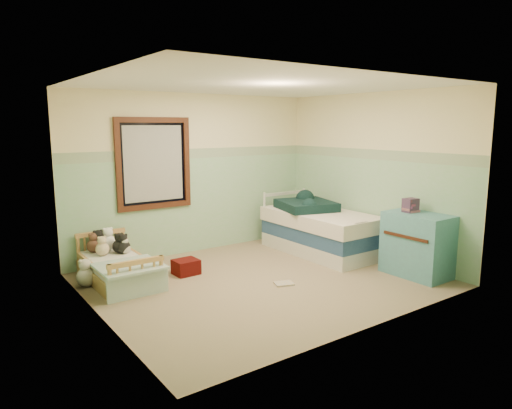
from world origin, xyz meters
TOP-DOWN VIEW (x-y plane):
  - floor at (0.00, 0.00)m, footprint 4.20×3.60m
  - ceiling at (0.00, 0.00)m, footprint 4.20×3.60m
  - wall_back at (0.00, 1.80)m, footprint 4.20×0.04m
  - wall_front at (0.00, -1.80)m, footprint 4.20×0.04m
  - wall_left at (-2.10, 0.00)m, footprint 0.04×3.60m
  - wall_right at (2.10, 0.00)m, footprint 0.04×3.60m
  - wainscot_mint at (0.00, 1.79)m, footprint 4.20×0.01m
  - border_strip at (0.00, 1.79)m, footprint 4.20×0.01m
  - window_frame at (-0.70, 1.76)m, footprint 1.16×0.06m
  - window_blinds at (-0.70, 1.77)m, footprint 0.92×0.01m
  - toddler_bed_frame at (-1.56, 1.05)m, footprint 0.69×1.38m
  - toddler_mattress at (-1.56, 1.05)m, footprint 0.63×1.32m
  - patchwork_quilt at (-1.56, 0.62)m, footprint 0.75×0.69m
  - plush_bed_brown at (-1.71, 1.55)m, footprint 0.19×0.19m
  - plush_bed_white at (-1.51, 1.55)m, footprint 0.22×0.22m
  - plush_bed_tan at (-1.66, 1.33)m, footprint 0.18×0.18m
  - plush_bed_dark at (-1.43, 1.33)m, footprint 0.19×0.19m
  - plush_floor_cream at (-1.95, 1.10)m, footprint 0.24×0.24m
  - plush_floor_tan at (-1.50, 0.74)m, footprint 0.23×0.23m
  - twin_bed_frame at (1.55, 0.53)m, footprint 0.94×1.88m
  - twin_boxspring at (1.55, 0.53)m, footprint 0.94×1.88m
  - twin_mattress at (1.55, 0.53)m, footprint 0.98×1.92m
  - teal_blanket at (1.50, 0.83)m, footprint 0.99×1.02m
  - dresser at (1.82, -1.05)m, footprint 0.53×0.85m
  - book_stack at (1.82, -0.91)m, footprint 0.20×0.16m
  - red_pillow at (-0.70, 0.80)m, footprint 0.33×0.29m
  - floor_book at (0.13, -0.30)m, footprint 0.28×0.25m
  - extra_plush_0 at (-1.39, 1.27)m, footprint 0.18×0.18m
  - extra_plush_1 at (-1.50, 1.58)m, footprint 0.18×0.18m
  - extra_plush_2 at (-1.38, 1.25)m, footprint 0.15×0.15m
  - extra_plush_3 at (-1.63, 1.57)m, footprint 0.20×0.20m

SIDE VIEW (x-z plane):
  - floor at x=0.00m, z-range -0.02..0.00m
  - floor_book at x=0.13m, z-range 0.00..0.02m
  - toddler_bed_frame at x=-1.56m, z-range 0.00..0.18m
  - red_pillow at x=-0.70m, z-range 0.00..0.20m
  - twin_bed_frame at x=1.55m, z-range 0.00..0.22m
  - plush_floor_tan at x=-1.50m, z-range 0.00..0.23m
  - plush_floor_cream at x=-1.95m, z-range 0.00..0.24m
  - toddler_mattress at x=-1.56m, z-range 0.18..0.30m
  - patchwork_quilt at x=-1.56m, z-range 0.30..0.33m
  - twin_boxspring at x=1.55m, z-range 0.22..0.44m
  - extra_plush_2 at x=-1.38m, z-range 0.30..0.45m
  - plush_bed_tan at x=-1.66m, z-range 0.30..0.48m
  - extra_plush_0 at x=-1.39m, z-range 0.30..0.48m
  - extra_plush_1 at x=-1.50m, z-range 0.30..0.48m
  - plush_bed_brown at x=-1.71m, z-range 0.30..0.48m
  - plush_bed_dark at x=-1.43m, z-range 0.30..0.49m
  - extra_plush_3 at x=-1.63m, z-range 0.30..0.50m
  - plush_bed_white at x=-1.51m, z-range 0.30..0.52m
  - dresser at x=1.82m, z-range 0.00..0.85m
  - twin_mattress at x=1.55m, z-range 0.44..0.66m
  - teal_blanket at x=1.50m, z-range 0.66..0.80m
  - wainscot_mint at x=0.00m, z-range 0.00..1.50m
  - book_stack at x=1.82m, z-range 0.85..1.04m
  - wall_back at x=0.00m, z-range 0.00..2.50m
  - wall_front at x=0.00m, z-range 0.00..2.50m
  - wall_left at x=-2.10m, z-range 0.00..2.50m
  - wall_right at x=2.10m, z-range 0.00..2.50m
  - window_blinds at x=-0.70m, z-range 0.89..2.01m
  - window_frame at x=-0.70m, z-range 0.77..2.13m
  - border_strip at x=0.00m, z-range 1.50..1.65m
  - ceiling at x=0.00m, z-range 2.50..2.52m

